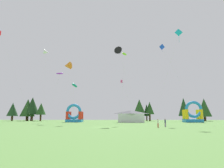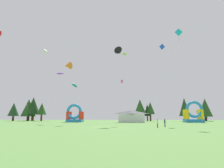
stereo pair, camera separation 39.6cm
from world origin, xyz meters
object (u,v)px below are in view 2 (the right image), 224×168
object	(u,v)px
kite_red_box	(0,34)
person_midfield	(165,122)
kite_white_delta	(46,52)
inflatable_red_slide	(75,116)
kite_pink_box	(122,82)
kite_orange_delta	(68,66)
inflatable_orange_dome	(194,115)
kite_black_delta	(119,52)
kite_purple_parafoil	(60,74)
person_near_camera	(157,122)
kite_blue_diamond	(162,48)
kite_lime_parafoil	(124,54)
festival_tent	(131,116)
kite_cyan_diamond	(179,33)
kite_teal_parafoil	(75,85)

from	to	relation	value
kite_red_box	person_midfield	world-z (taller)	kite_red_box
kite_white_delta	inflatable_red_slide	distance (m)	22.02
kite_pink_box	person_midfield	distance (m)	27.98
kite_red_box	kite_orange_delta	size ratio (longest dim) A/B	1.39
inflatable_red_slide	inflatable_orange_dome	distance (m)	38.12
kite_black_delta	inflatable_red_slide	bearing A→B (deg)	135.58
kite_red_box	inflatable_orange_dome	size ratio (longest dim) A/B	3.82
kite_purple_parafoil	kite_black_delta	distance (m)	23.76
kite_purple_parafoil	person_near_camera	xyz separation A→B (m)	(26.84, -26.51, -14.92)
kite_blue_diamond	person_near_camera	distance (m)	24.51
kite_lime_parafoil	kite_orange_delta	xyz separation A→B (m)	(-17.42, 5.69, -1.70)
kite_red_box	kite_white_delta	bearing A→B (deg)	28.08
kite_red_box	festival_tent	bearing A→B (deg)	17.66
kite_lime_parafoil	kite_pink_box	world-z (taller)	kite_lime_parafoil
kite_cyan_diamond	inflatable_red_slide	bearing A→B (deg)	144.64
kite_purple_parafoil	kite_red_box	world-z (taller)	kite_red_box
kite_purple_parafoil	kite_lime_parafoil	size ratio (longest dim) A/B	0.84
person_midfield	kite_orange_delta	bearing A→B (deg)	161.56
person_near_camera	festival_tent	size ratio (longest dim) A/B	0.19
kite_teal_parafoil	kite_white_delta	bearing A→B (deg)	139.34
kite_pink_box	person_near_camera	bearing A→B (deg)	-76.08
kite_red_box	kite_cyan_diamond	size ratio (longest dim) A/B	1.16
inflatable_orange_dome	kite_cyan_diamond	bearing A→B (deg)	-114.62
kite_purple_parafoil	kite_white_delta	xyz separation A→B (m)	(-2.55, -6.32, 5.37)
kite_lime_parafoil	inflatable_red_slide	bearing A→B (deg)	143.30
kite_lime_parafoil	inflatable_orange_dome	world-z (taller)	kite_lime_parafoil
kite_pink_box	person_near_camera	distance (m)	29.38
kite_black_delta	kite_teal_parafoil	bearing A→B (deg)	-163.71
kite_pink_box	kite_purple_parafoil	bearing A→B (deg)	178.65
kite_purple_parafoil	kite_white_delta	world-z (taller)	kite_white_delta
kite_orange_delta	kite_blue_diamond	bearing A→B (deg)	-14.72
kite_lime_parafoil	kite_white_delta	bearing A→B (deg)	170.14
kite_lime_parafoil	kite_pink_box	bearing A→B (deg)	94.42
kite_blue_diamond	kite_orange_delta	size ratio (longest dim) A/B	1.13
inflatable_red_slide	kite_teal_parafoil	bearing A→B (deg)	-77.42
kite_cyan_diamond	inflatable_orange_dome	bearing A→B (deg)	65.38
inflatable_red_slide	kite_pink_box	bearing A→B (deg)	-8.08
kite_purple_parafoil	festival_tent	size ratio (longest dim) A/B	2.05
kite_white_delta	kite_orange_delta	bearing A→B (deg)	14.07
kite_red_box	kite_white_delta	xyz separation A→B (m)	(11.12, 5.93, -3.65)
kite_red_box	kite_black_delta	bearing A→B (deg)	-1.07
kite_purple_parafoil	person_near_camera	bearing A→B (deg)	-44.64
kite_black_delta	person_midfield	distance (m)	23.09
kite_red_box	kite_black_delta	world-z (taller)	kite_red_box
kite_teal_parafoil	festival_tent	world-z (taller)	kite_teal_parafoil
kite_purple_parafoil	person_near_camera	size ratio (longest dim) A/B	10.63
kite_lime_parafoil	inflatable_orange_dome	xyz separation A→B (m)	(21.79, 11.64, -16.55)
kite_teal_parafoil	person_midfield	world-z (taller)	kite_teal_parafoil
kite_white_delta	kite_purple_parafoil	bearing A→B (deg)	68.03
kite_red_box	kite_teal_parafoil	bearing A→B (deg)	-9.65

